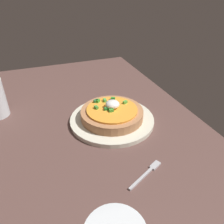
% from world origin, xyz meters
% --- Properties ---
extents(dining_table, '(1.24, 0.69, 0.03)m').
position_xyz_m(dining_table, '(0.00, 0.00, 0.01)').
color(dining_table, brown).
rests_on(dining_table, ground).
extents(plate, '(0.25, 0.25, 0.01)m').
position_xyz_m(plate, '(0.07, -0.09, 0.03)').
color(plate, silver).
rests_on(plate, dining_table).
extents(pizza, '(0.18, 0.18, 0.05)m').
position_xyz_m(pizza, '(0.07, -0.09, 0.06)').
color(pizza, '#B3794E').
rests_on(pizza, plate).
extents(fork, '(0.06, 0.10, 0.00)m').
position_xyz_m(fork, '(-0.15, -0.09, 0.03)').
color(fork, '#B7B7BC').
rests_on(fork, dining_table).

